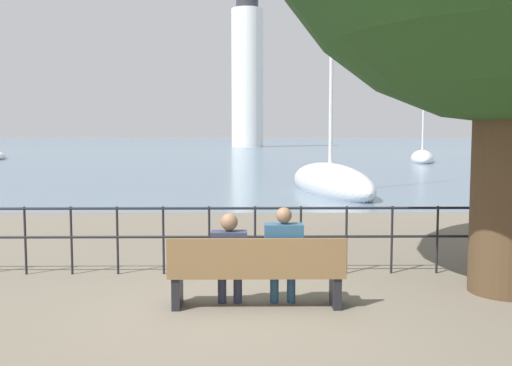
{
  "coord_description": "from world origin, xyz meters",
  "views": [
    {
      "loc": [
        -0.09,
        -6.98,
        2.16
      ],
      "look_at": [
        0.0,
        0.5,
        1.51
      ],
      "focal_mm": 40.0,
      "sensor_mm": 36.0,
      "label": 1
    }
  ],
  "objects_px": {
    "park_bench": "(257,273)",
    "seated_person_right": "(284,252)",
    "sailboat_1": "(422,157)",
    "sailboat_2": "(330,183)",
    "harbor_lighthouse": "(247,69)",
    "seated_person_left": "(229,255)"
  },
  "relations": [
    {
      "from": "park_bench",
      "to": "seated_person_right",
      "type": "xyz_separation_m",
      "value": [
        0.34,
        0.08,
        0.24
      ]
    },
    {
      "from": "sailboat_1",
      "to": "park_bench",
      "type": "bearing_deg",
      "value": -95.51
    },
    {
      "from": "sailboat_2",
      "to": "harbor_lighthouse",
      "type": "height_order",
      "value": "harbor_lighthouse"
    },
    {
      "from": "sailboat_2",
      "to": "sailboat_1",
      "type": "bearing_deg",
      "value": 53.78
    },
    {
      "from": "park_bench",
      "to": "seated_person_left",
      "type": "bearing_deg",
      "value": 166.44
    },
    {
      "from": "seated_person_left",
      "to": "sailboat_2",
      "type": "height_order",
      "value": "sailboat_2"
    },
    {
      "from": "seated_person_right",
      "to": "harbor_lighthouse",
      "type": "relative_size",
      "value": 0.05
    },
    {
      "from": "seated_person_right",
      "to": "sailboat_2",
      "type": "relative_size",
      "value": 0.12
    },
    {
      "from": "seated_person_left",
      "to": "harbor_lighthouse",
      "type": "distance_m",
      "value": 84.39
    },
    {
      "from": "harbor_lighthouse",
      "to": "sailboat_2",
      "type": "bearing_deg",
      "value": -87.36
    },
    {
      "from": "seated_person_right",
      "to": "seated_person_left",
      "type": "bearing_deg",
      "value": 179.69
    },
    {
      "from": "seated_person_right",
      "to": "harbor_lighthouse",
      "type": "height_order",
      "value": "harbor_lighthouse"
    },
    {
      "from": "sailboat_1",
      "to": "sailboat_2",
      "type": "xyz_separation_m",
      "value": [
        -10.04,
        -21.8,
        0.0
      ]
    },
    {
      "from": "sailboat_1",
      "to": "sailboat_2",
      "type": "height_order",
      "value": "sailboat_1"
    },
    {
      "from": "park_bench",
      "to": "sailboat_1",
      "type": "height_order",
      "value": "sailboat_1"
    },
    {
      "from": "park_bench",
      "to": "sailboat_2",
      "type": "height_order",
      "value": "sailboat_2"
    },
    {
      "from": "seated_person_left",
      "to": "seated_person_right",
      "type": "bearing_deg",
      "value": -0.31
    },
    {
      "from": "seated_person_right",
      "to": "harbor_lighthouse",
      "type": "xyz_separation_m",
      "value": [
        -0.67,
        83.61,
        11.46
      ]
    },
    {
      "from": "park_bench",
      "to": "sailboat_1",
      "type": "bearing_deg",
      "value": 70.08
    },
    {
      "from": "sailboat_2",
      "to": "harbor_lighthouse",
      "type": "xyz_separation_m",
      "value": [
        -3.22,
        69.8,
        11.79
      ]
    },
    {
      "from": "seated_person_left",
      "to": "sailboat_1",
      "type": "distance_m",
      "value": 38.0
    },
    {
      "from": "sailboat_1",
      "to": "harbor_lighthouse",
      "type": "xyz_separation_m",
      "value": [
        -13.26,
        48.0,
        11.8
      ]
    }
  ]
}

